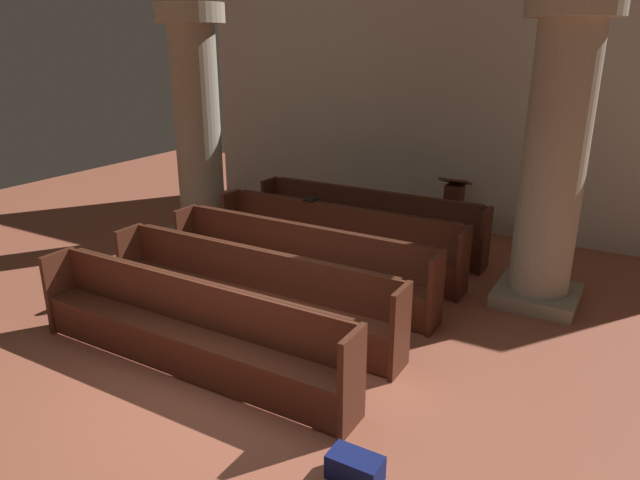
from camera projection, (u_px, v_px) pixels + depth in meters
The scene contains 12 objects.
ground_plane at pixel (240, 382), 5.83m from camera, with size 19.20×19.20×0.00m, color #AD5B42.
back_wall at pixel (449, 101), 10.05m from camera, with size 10.00×0.16×4.50m, color beige.
pew_row_0 at pixel (368, 219), 9.38m from camera, with size 3.88×0.47×0.95m.
pew_row_1 at pixel (337, 238), 8.51m from camera, with size 3.88×0.46×0.95m.
pew_row_2 at pixel (298, 260), 7.64m from camera, with size 3.88×0.46×0.95m.
pew_row_3 at pixel (249, 289), 6.77m from camera, with size 3.88×0.47×0.95m.
pew_row_4 at pixel (187, 325), 5.90m from camera, with size 3.88×0.46×0.95m.
pillar_aisle_side at pixel (556, 153), 6.97m from camera, with size 1.09×1.09×3.80m.
pillar_far_side at pixel (197, 122), 9.52m from camera, with size 1.09×1.09×3.80m.
lectern at pixel (453, 213), 9.88m from camera, with size 0.48×0.45×1.08m.
hymn_book at pixel (311, 199), 8.76m from camera, with size 0.17×0.20×0.03m, color black.
kneeler_box_navy at pixel (355, 467), 4.52m from camera, with size 0.43×0.24×0.21m, color navy.
Camera 1 is at (3.22, -3.94, 3.27)m, focal length 32.49 mm.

